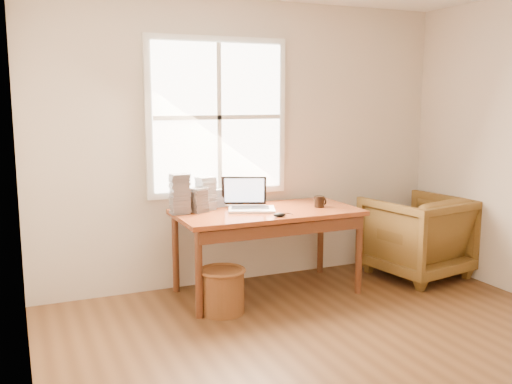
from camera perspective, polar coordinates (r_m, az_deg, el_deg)
room_shell at (r=3.49m, az=12.02°, el=2.59°), size 4.04×4.54×2.64m
desk at (r=5.00m, az=1.11°, el=-2.04°), size 1.60×0.80×0.04m
armchair at (r=5.78m, az=15.79°, el=-4.24°), size 0.98×1.00×0.79m
wicker_stool at (r=4.67m, az=-3.39°, el=-9.91°), size 0.40×0.40×0.35m
laptop at (r=4.94m, az=-0.44°, el=-0.03°), size 0.57×0.58×0.33m
mouse at (r=4.71m, az=2.37°, el=-2.29°), size 0.11×0.07×0.04m
coffee_mug at (r=5.15m, az=6.35°, el=-0.96°), size 0.10×0.10×0.10m
cd_stack_a at (r=5.01m, az=-5.03°, el=-0.15°), size 0.17×0.16×0.29m
cd_stack_b at (r=4.91m, az=-5.82°, el=-0.81°), size 0.17×0.16×0.21m
cd_stack_c at (r=4.86m, az=-7.63°, el=-0.16°), size 0.15×0.14×0.34m
cd_stack_d at (r=5.16m, az=-3.94°, el=-0.58°), size 0.15×0.14×0.16m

